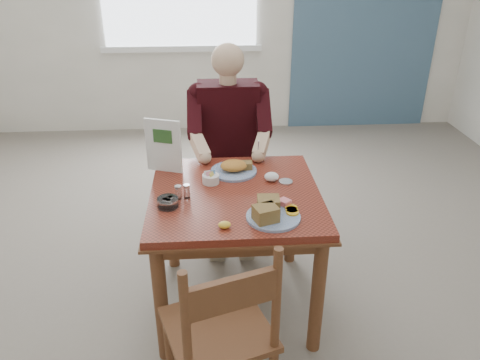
{
  "coord_description": "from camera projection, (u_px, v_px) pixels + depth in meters",
  "views": [
    {
      "loc": [
        -0.12,
        -2.19,
        1.93
      ],
      "look_at": [
        0.03,
        0.0,
        0.82
      ],
      "focal_mm": 35.0,
      "sensor_mm": 36.0,
      "label": 1
    }
  ],
  "objects": [
    {
      "name": "far_plate",
      "position": [
        235.0,
        168.0,
        2.69
      ],
      "size": [
        0.27,
        0.27,
        0.07
      ],
      "color": "white",
      "rests_on": "table"
    },
    {
      "name": "wall_back",
      "position": [
        218.0,
        1.0,
        4.86
      ],
      "size": [
        5.5,
        0.0,
        5.5
      ],
      "primitive_type": "plane",
      "rotation": [
        1.57,
        0.0,
        0.0
      ],
      "color": "silver",
      "rests_on": "ground"
    },
    {
      "name": "caddy",
      "position": [
        211.0,
        179.0,
        2.57
      ],
      "size": [
        0.12,
        0.12,
        0.07
      ],
      "color": "white",
      "rests_on": "table"
    },
    {
      "name": "floor",
      "position": [
        236.0,
        301.0,
        2.83
      ],
      "size": [
        6.0,
        6.0,
        0.0
      ],
      "primitive_type": "plane",
      "color": "#70675A",
      "rests_on": "ground"
    },
    {
      "name": "chair_far",
      "position": [
        229.0,
        172.0,
        3.32
      ],
      "size": [
        0.42,
        0.42,
        0.95
      ],
      "color": "brown",
      "rests_on": "ground"
    },
    {
      "name": "diner",
      "position": [
        229.0,
        133.0,
        3.09
      ],
      "size": [
        0.53,
        0.56,
        1.39
      ],
      "color": "gray",
      "rests_on": "chair_far"
    },
    {
      "name": "menu",
      "position": [
        163.0,
        146.0,
        2.65
      ],
      "size": [
        0.21,
        0.08,
        0.31
      ],
      "color": "white",
      "rests_on": "table"
    },
    {
      "name": "shakers",
      "position": [
        182.0,
        192.0,
        2.41
      ],
      "size": [
        0.08,
        0.05,
        0.08
      ],
      "color": "white",
      "rests_on": "table"
    },
    {
      "name": "creamer",
      "position": [
        168.0,
        202.0,
        2.34
      ],
      "size": [
        0.14,
        0.14,
        0.05
      ],
      "color": "white",
      "rests_on": "table"
    },
    {
      "name": "accent_panel",
      "position": [
        369.0,
        0.0,
        4.94
      ],
      "size": [
        1.6,
        0.02,
        2.8
      ],
      "primitive_type": "cube",
      "color": "#405F78",
      "rests_on": "ground"
    },
    {
      "name": "metal_dish",
      "position": [
        286.0,
        182.0,
        2.58
      ],
      "size": [
        0.1,
        0.1,
        0.01
      ],
      "primitive_type": "cylinder",
      "rotation": [
        0.0,
        0.0,
        -0.36
      ],
      "color": "silver",
      "rests_on": "table"
    },
    {
      "name": "near_plate",
      "position": [
        271.0,
        212.0,
        2.24
      ],
      "size": [
        0.31,
        0.31,
        0.09
      ],
      "color": "white",
      "rests_on": "table"
    },
    {
      "name": "lemon_wedge",
      "position": [
        225.0,
        225.0,
        2.16
      ],
      "size": [
        0.06,
        0.05,
        0.03
      ],
      "primitive_type": "ellipsoid",
      "rotation": [
        0.0,
        0.0,
        -0.05
      ],
      "color": "yellow",
      "rests_on": "table"
    },
    {
      "name": "chair_near",
      "position": [
        221.0,
        334.0,
        1.94
      ],
      "size": [
        0.53,
        0.53,
        0.95
      ],
      "color": "brown",
      "rests_on": "ground"
    },
    {
      "name": "table",
      "position": [
        235.0,
        210.0,
        2.54
      ],
      "size": [
        0.92,
        0.92,
        0.75
      ],
      "color": "maroon",
      "rests_on": "ground"
    },
    {
      "name": "napkin",
      "position": [
        272.0,
        177.0,
        2.59
      ],
      "size": [
        0.09,
        0.08,
        0.05
      ],
      "primitive_type": "ellipsoid",
      "rotation": [
        0.0,
        0.0,
        -0.26
      ],
      "color": "white",
      "rests_on": "table"
    }
  ]
}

